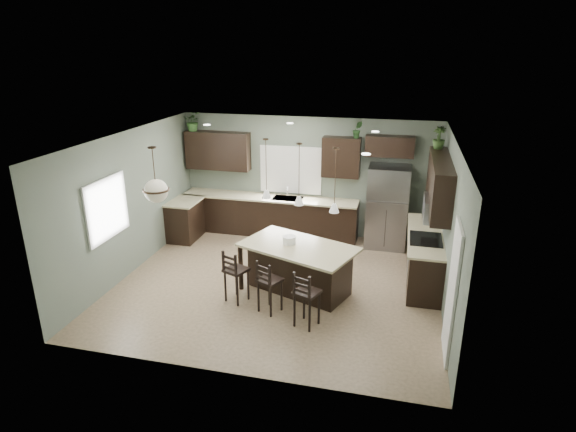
# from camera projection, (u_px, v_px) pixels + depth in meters

# --- Properties ---
(ground) EXTENTS (6.00, 6.00, 0.00)m
(ground) POSITION_uv_depth(u_px,v_px,m) (278.00, 283.00, 9.25)
(ground) COLOR #9E8466
(ground) RESTS_ON ground
(pantry_door) EXTENTS (0.04, 0.82, 2.04)m
(pantry_door) POSITION_uv_depth(u_px,v_px,m) (452.00, 292.00, 6.83)
(pantry_door) COLOR white
(pantry_door) RESTS_ON ground
(window_back) EXTENTS (1.35, 0.02, 1.00)m
(window_back) POSITION_uv_depth(u_px,v_px,m) (291.00, 170.00, 11.32)
(window_back) COLOR white
(window_back) RESTS_ON room_shell
(window_left) EXTENTS (0.02, 1.10, 1.00)m
(window_left) POSITION_uv_depth(u_px,v_px,m) (106.00, 209.00, 8.66)
(window_left) COLOR white
(window_left) RESTS_ON room_shell
(left_return_cabs) EXTENTS (0.60, 0.90, 0.90)m
(left_return_cabs) POSITION_uv_depth(u_px,v_px,m) (185.00, 220.00, 11.26)
(left_return_cabs) COLOR black
(left_return_cabs) RESTS_ON ground
(left_return_countertop) EXTENTS (0.66, 0.96, 0.04)m
(left_return_countertop) POSITION_uv_depth(u_px,v_px,m) (184.00, 201.00, 11.09)
(left_return_countertop) COLOR beige
(left_return_countertop) RESTS_ON left_return_cabs
(back_lower_cabs) EXTENTS (4.20, 0.60, 0.90)m
(back_lower_cabs) POSITION_uv_depth(u_px,v_px,m) (270.00, 216.00, 11.53)
(back_lower_cabs) COLOR black
(back_lower_cabs) RESTS_ON ground
(back_countertop) EXTENTS (4.20, 0.66, 0.04)m
(back_countertop) POSITION_uv_depth(u_px,v_px,m) (269.00, 198.00, 11.35)
(back_countertop) COLOR beige
(back_countertop) RESTS_ON back_lower_cabs
(sink_inset) EXTENTS (0.70, 0.45, 0.01)m
(sink_inset) POSITION_uv_depth(u_px,v_px,m) (288.00, 198.00, 11.25)
(sink_inset) COLOR gray
(sink_inset) RESTS_ON back_countertop
(faucet) EXTENTS (0.02, 0.02, 0.28)m
(faucet) POSITION_uv_depth(u_px,v_px,m) (287.00, 193.00, 11.17)
(faucet) COLOR silver
(faucet) RESTS_ON back_countertop
(back_upper_left) EXTENTS (1.55, 0.34, 0.90)m
(back_upper_left) POSITION_uv_depth(u_px,v_px,m) (218.00, 151.00, 11.43)
(back_upper_left) COLOR black
(back_upper_left) RESTS_ON room_shell
(back_upper_right) EXTENTS (0.85, 0.34, 0.90)m
(back_upper_right) POSITION_uv_depth(u_px,v_px,m) (341.00, 157.00, 10.78)
(back_upper_right) COLOR black
(back_upper_right) RESTS_ON room_shell
(fridge_header) EXTENTS (1.05, 0.34, 0.45)m
(fridge_header) POSITION_uv_depth(u_px,v_px,m) (390.00, 146.00, 10.44)
(fridge_header) COLOR black
(fridge_header) RESTS_ON room_shell
(right_lower_cabs) EXTENTS (0.60, 2.35, 0.90)m
(right_lower_cabs) POSITION_uv_depth(u_px,v_px,m) (424.00, 258.00, 9.30)
(right_lower_cabs) COLOR black
(right_lower_cabs) RESTS_ON ground
(right_countertop) EXTENTS (0.66, 2.35, 0.04)m
(right_countertop) POSITION_uv_depth(u_px,v_px,m) (425.00, 235.00, 9.15)
(right_countertop) COLOR beige
(right_countertop) RESTS_ON right_lower_cabs
(cooktop) EXTENTS (0.58, 0.75, 0.02)m
(cooktop) POSITION_uv_depth(u_px,v_px,m) (426.00, 239.00, 8.89)
(cooktop) COLOR black
(cooktop) RESTS_ON right_countertop
(wall_oven_front) EXTENTS (0.01, 0.72, 0.60)m
(wall_oven_front) POSITION_uv_depth(u_px,v_px,m) (408.00, 262.00, 9.12)
(wall_oven_front) COLOR gray
(wall_oven_front) RESTS_ON right_lower_cabs
(right_upper_cabs) EXTENTS (0.34, 2.35, 0.90)m
(right_upper_cabs) POSITION_uv_depth(u_px,v_px,m) (439.00, 183.00, 8.77)
(right_upper_cabs) COLOR black
(right_upper_cabs) RESTS_ON room_shell
(microwave) EXTENTS (0.40, 0.75, 0.40)m
(microwave) POSITION_uv_depth(u_px,v_px,m) (435.00, 209.00, 8.66)
(microwave) COLOR gray
(microwave) RESTS_ON right_upper_cabs
(refrigerator) EXTENTS (0.90, 0.74, 1.85)m
(refrigerator) POSITION_uv_depth(u_px,v_px,m) (387.00, 207.00, 10.70)
(refrigerator) COLOR gray
(refrigerator) RESTS_ON ground
(kitchen_island) EXTENTS (2.31, 1.79, 0.92)m
(kitchen_island) POSITION_uv_depth(u_px,v_px,m) (298.00, 269.00, 8.80)
(kitchen_island) COLOR black
(kitchen_island) RESTS_ON ground
(serving_dish) EXTENTS (0.24, 0.24, 0.14)m
(serving_dish) POSITION_uv_depth(u_px,v_px,m) (289.00, 240.00, 8.72)
(serving_dish) COLOR white
(serving_dish) RESTS_ON kitchen_island
(bar_stool_left) EXTENTS (0.48, 0.48, 0.99)m
(bar_stool_left) POSITION_uv_depth(u_px,v_px,m) (236.00, 276.00, 8.48)
(bar_stool_left) COLOR black
(bar_stool_left) RESTS_ON ground
(bar_stool_center) EXTENTS (0.48, 0.48, 0.97)m
(bar_stool_center) POSITION_uv_depth(u_px,v_px,m) (270.00, 286.00, 8.14)
(bar_stool_center) COLOR black
(bar_stool_center) RESTS_ON ground
(bar_stool_right) EXTENTS (0.47, 0.47, 0.99)m
(bar_stool_right) POSITION_uv_depth(u_px,v_px,m) (307.00, 298.00, 7.72)
(bar_stool_right) COLOR black
(bar_stool_right) RESTS_ON ground
(pendant_left) EXTENTS (0.17, 0.17, 1.10)m
(pendant_left) POSITION_uv_depth(u_px,v_px,m) (266.00, 169.00, 8.56)
(pendant_left) COLOR silver
(pendant_left) RESTS_ON room_shell
(pendant_center) EXTENTS (0.17, 0.17, 1.10)m
(pendant_center) POSITION_uv_depth(u_px,v_px,m) (299.00, 174.00, 8.19)
(pendant_center) COLOR white
(pendant_center) RESTS_ON room_shell
(pendant_right) EXTENTS (0.17, 0.17, 1.10)m
(pendant_right) POSITION_uv_depth(u_px,v_px,m) (335.00, 181.00, 7.82)
(pendant_right) COLOR white
(pendant_right) RESTS_ON room_shell
(chandelier) EXTENTS (0.44, 0.44, 0.95)m
(chandelier) POSITION_uv_depth(u_px,v_px,m) (155.00, 175.00, 7.87)
(chandelier) COLOR beige
(chandelier) RESTS_ON room_shell
(plant_back_left) EXTENTS (0.50, 0.47, 0.46)m
(plant_back_left) POSITION_uv_depth(u_px,v_px,m) (193.00, 121.00, 11.30)
(plant_back_left) COLOR #2F5826
(plant_back_left) RESTS_ON back_upper_left
(plant_back_right) EXTENTS (0.24, 0.21, 0.37)m
(plant_back_right) POSITION_uv_depth(u_px,v_px,m) (358.00, 130.00, 10.46)
(plant_back_right) COLOR #244920
(plant_back_right) RESTS_ON back_upper_right
(plant_right_wall) EXTENTS (0.31, 0.31, 0.43)m
(plant_right_wall) POSITION_uv_depth(u_px,v_px,m) (439.00, 138.00, 9.39)
(plant_right_wall) COLOR #345123
(plant_right_wall) RESTS_ON right_upper_cabs
(room_shell) EXTENTS (6.00, 6.00, 6.00)m
(room_shell) POSITION_uv_depth(u_px,v_px,m) (277.00, 199.00, 8.68)
(room_shell) COLOR slate
(room_shell) RESTS_ON ground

